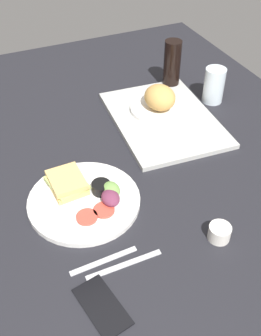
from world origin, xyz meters
TOP-DOWN VIEW (x-y plane):
  - ground_plane at (0.00, 0.00)cm, footprint 190.00×150.00cm
  - serving_tray at (-20.14, 25.34)cm, footprint 47.21×36.08cm
  - bread_plate_near at (-24.34, 25.54)cm, footprint 19.24×19.24cm
  - plate_with_salad at (5.25, -12.16)cm, footprint 30.60×30.60cm
  - drinking_glass at (-24.52, 47.81)cm, footprint 7.44×7.44cm
  - soda_bottle at (-39.90, 38.70)cm, footprint 6.40×6.40cm
  - espresso_cup at (30.99, 14.25)cm, footprint 5.60×5.60cm
  - fork at (25.90, -14.56)cm, footprint 1.95×17.04cm
  - knife at (28.90, -10.56)cm, footprint 1.46×19.00cm
  - cell_phone at (36.76, -19.15)cm, footprint 15.50×9.79cm

SIDE VIEW (x-z plane):
  - ground_plane at x=0.00cm, z-range -3.00..0.00cm
  - fork at x=25.90cm, z-range 0.00..0.50cm
  - knife at x=28.90cm, z-range 0.00..0.50cm
  - cell_phone at x=36.76cm, z-range 0.00..0.80cm
  - serving_tray at x=-20.14cm, z-range 0.00..1.60cm
  - plate_with_salad at x=5.25cm, z-range -1.07..4.33cm
  - espresso_cup at x=30.99cm, z-range 0.00..4.00cm
  - bread_plate_near at x=-24.34cm, z-range 0.69..10.28cm
  - drinking_glass at x=-24.52cm, z-range 0.00..12.89cm
  - soda_bottle at x=-39.90cm, z-range 0.00..18.55cm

